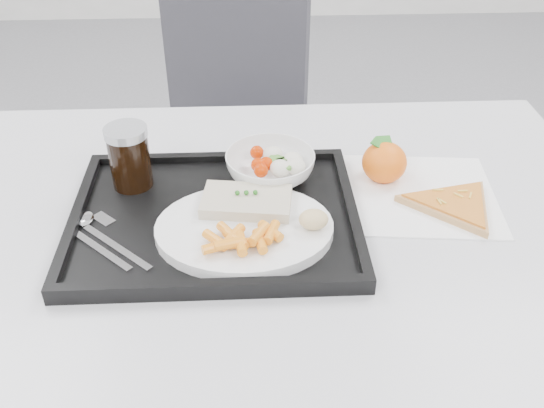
# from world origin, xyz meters

# --- Properties ---
(table) EXTENTS (1.20, 0.80, 0.75)m
(table) POSITION_xyz_m (0.00, 0.30, 0.68)
(table) COLOR #ABABAD
(table) RESTS_ON ground
(chair) EXTENTS (0.55, 0.57, 0.93)m
(chair) POSITION_xyz_m (-0.04, 0.99, 0.54)
(chair) COLOR #343339
(chair) RESTS_ON ground
(tray) EXTENTS (0.45, 0.35, 0.03)m
(tray) POSITION_xyz_m (-0.07, 0.29, 0.76)
(tray) COLOR black
(tray) RESTS_ON table
(dinner_plate) EXTENTS (0.27, 0.27, 0.02)m
(dinner_plate) POSITION_xyz_m (-0.02, 0.24, 0.77)
(dinner_plate) COLOR white
(dinner_plate) RESTS_ON tray
(fish_fillet) EXTENTS (0.15, 0.10, 0.03)m
(fish_fillet) POSITION_xyz_m (-0.02, 0.29, 0.79)
(fish_fillet) COLOR beige
(fish_fillet) RESTS_ON dinner_plate
(bread_roll) EXTENTS (0.06, 0.05, 0.03)m
(bread_roll) POSITION_xyz_m (0.08, 0.23, 0.80)
(bread_roll) COLOR #E6D489
(bread_roll) RESTS_ON dinner_plate
(salad_bowl) EXTENTS (0.15, 0.15, 0.05)m
(salad_bowl) POSITION_xyz_m (0.02, 0.39, 0.79)
(salad_bowl) COLOR white
(salad_bowl) RESTS_ON tray
(cola_glass) EXTENTS (0.07, 0.07, 0.11)m
(cola_glass) POSITION_xyz_m (-0.21, 0.38, 0.82)
(cola_glass) COLOR black
(cola_glass) RESTS_ON tray
(cutlery) EXTENTS (0.15, 0.15, 0.01)m
(cutlery) POSITION_xyz_m (-0.24, 0.24, 0.77)
(cutlery) COLOR silver
(cutlery) RESTS_ON tray
(napkin) EXTENTS (0.27, 0.26, 0.00)m
(napkin) POSITION_xyz_m (0.28, 0.35, 0.75)
(napkin) COLOR white
(napkin) RESTS_ON table
(tangerine) EXTENTS (0.10, 0.10, 0.07)m
(tangerine) POSITION_xyz_m (0.22, 0.40, 0.79)
(tangerine) COLOR orange
(tangerine) RESTS_ON napkin
(pizza_slice) EXTENTS (0.24, 0.24, 0.02)m
(pizza_slice) POSITION_xyz_m (0.32, 0.31, 0.76)
(pizza_slice) COLOR tan
(pizza_slice) RESTS_ON napkin
(carrot_pile) EXTENTS (0.12, 0.07, 0.02)m
(carrot_pile) POSITION_xyz_m (-0.03, 0.19, 0.79)
(carrot_pile) COLOR orange
(carrot_pile) RESTS_ON dinner_plate
(salad_contents) EXTENTS (0.09, 0.08, 0.03)m
(salad_contents) POSITION_xyz_m (0.04, 0.39, 0.80)
(salad_contents) COLOR #BE2900
(salad_contents) RESTS_ON salad_bowl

